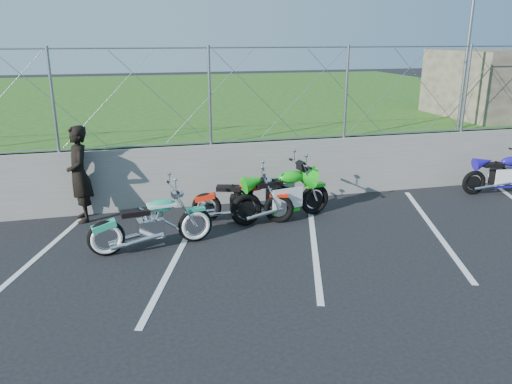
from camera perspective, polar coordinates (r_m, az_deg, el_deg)
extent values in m
plane|color=black|center=(7.55, -8.17, -10.14)|extent=(90.00, 90.00, 0.00)
cube|color=slate|center=(10.58, -10.42, 1.65)|extent=(30.00, 0.22, 1.30)
cube|color=#265316|center=(20.39, -12.50, 9.04)|extent=(30.00, 20.00, 1.30)
cylinder|color=gray|center=(10.20, -11.24, 15.85)|extent=(28.00, 0.03, 0.03)
cylinder|color=gray|center=(10.42, -10.63, 5.36)|extent=(28.00, 0.03, 0.03)
cylinder|color=gray|center=(13.16, 22.82, 13.17)|extent=(0.08, 0.08, 3.00)
cube|color=silver|center=(8.62, -25.16, -8.08)|extent=(1.49, 4.31, 0.01)
cube|color=silver|center=(8.45, -8.93, -7.05)|extent=(1.49, 4.31, 0.01)
cube|color=silver|center=(8.95, 6.61, -5.53)|extent=(1.49, 4.31, 0.01)
cube|color=silver|center=(10.01, 19.62, -3.93)|extent=(1.49, 4.31, 0.01)
torus|color=black|center=(8.55, -16.74, -5.09)|extent=(0.62, 0.20, 0.62)
torus|color=black|center=(8.82, -6.97, -3.76)|extent=(0.62, 0.20, 0.62)
cube|color=silver|center=(8.62, -11.92, -4.04)|extent=(0.47, 0.33, 0.32)
ellipsoid|color=#29A783|center=(8.54, -10.73, -1.52)|extent=(0.52, 0.31, 0.22)
cube|color=black|center=(8.48, -13.66, -2.32)|extent=(0.50, 0.30, 0.08)
cube|color=#29A783|center=(8.72, -7.04, -1.98)|extent=(0.37, 0.20, 0.06)
cylinder|color=silver|center=(8.49, -9.48, 0.55)|extent=(0.14, 0.67, 0.03)
torus|color=black|center=(9.75, -5.66, -1.73)|extent=(0.58, 0.27, 0.58)
torus|color=black|center=(9.63, 2.61, -1.89)|extent=(0.58, 0.27, 0.58)
cube|color=black|center=(9.64, -1.66, -1.34)|extent=(0.49, 0.38, 0.32)
ellipsoid|color=red|center=(9.51, -0.45, 0.77)|extent=(0.54, 0.37, 0.22)
cube|color=black|center=(9.57, -3.13, 0.43)|extent=(0.51, 0.35, 0.08)
cube|color=red|center=(9.55, 2.64, -0.36)|extent=(0.38, 0.24, 0.06)
cylinder|color=silver|center=(9.44, 0.75, 2.07)|extent=(0.23, 0.65, 0.03)
torus|color=black|center=(9.48, -1.13, -2.01)|extent=(0.65, 0.23, 0.64)
torus|color=black|center=(10.15, 6.70, -0.82)|extent=(0.65, 0.23, 0.64)
cube|color=black|center=(9.75, 2.82, -0.83)|extent=(0.53, 0.38, 0.36)
ellipsoid|color=#19C618|center=(9.73, 4.07, 1.73)|extent=(0.60, 0.36, 0.25)
cube|color=black|center=(9.52, 1.37, 0.96)|extent=(0.57, 0.35, 0.10)
cube|color=#19C618|center=(10.06, 6.76, 0.79)|extent=(0.43, 0.23, 0.06)
cylinder|color=silver|center=(9.75, 5.05, 3.25)|extent=(0.17, 0.76, 0.03)
torus|color=black|center=(12.39, 23.63, 1.00)|extent=(0.57, 0.16, 0.56)
cube|color=black|center=(12.72, 26.16, 1.50)|extent=(0.46, 0.31, 0.32)
ellipsoid|color=#1E11A7|center=(12.75, 27.15, 3.14)|extent=(0.52, 0.28, 0.22)
cube|color=black|center=(12.51, 25.43, 2.82)|extent=(0.49, 0.27, 0.08)
imported|color=black|center=(10.15, -19.55, 1.92)|extent=(0.58, 0.76, 1.87)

